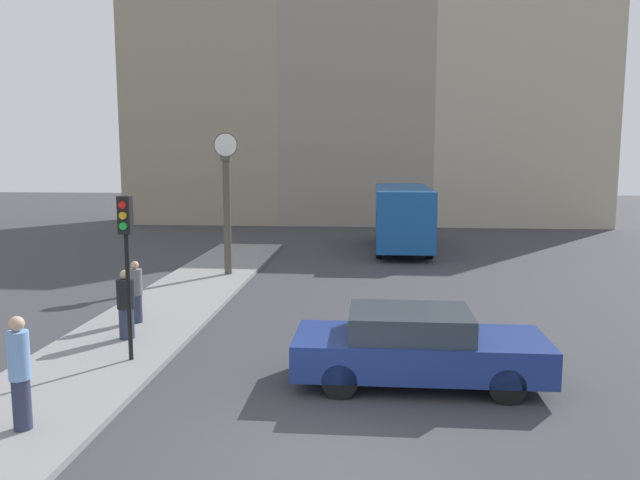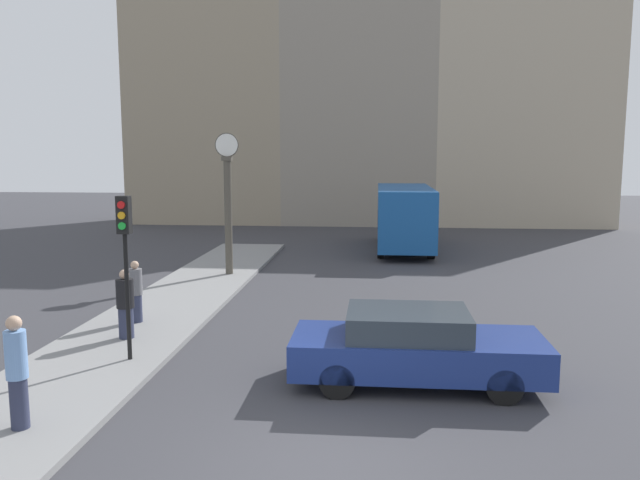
# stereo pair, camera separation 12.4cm
# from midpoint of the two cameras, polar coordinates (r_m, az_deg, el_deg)

# --- Properties ---
(ground_plane) EXTENTS (120.00, 120.00, 0.00)m
(ground_plane) POSITION_cam_midpoint_polar(r_m,az_deg,el_deg) (9.28, -0.43, -19.87)
(ground_plane) COLOR #38383D
(sidewalk_corner) EXTENTS (2.94, 22.47, 0.12)m
(sidewalk_corner) POSITION_cam_midpoint_polar(r_m,az_deg,el_deg) (18.82, -13.09, -5.43)
(sidewalk_corner) COLOR gray
(sidewalk_corner) RESTS_ON ground_plane
(building_row) EXTENTS (29.39, 5.00, 18.66)m
(building_row) POSITION_cam_midpoint_polar(r_m,az_deg,el_deg) (39.85, 2.61, 13.92)
(building_row) COLOR gray
(building_row) RESTS_ON ground_plane
(sedan_car) EXTENTS (4.70, 1.86, 1.43)m
(sedan_car) POSITION_cam_midpoint_polar(r_m,az_deg,el_deg) (12.02, 8.58, -9.62)
(sedan_car) COLOR navy
(sedan_car) RESTS_ON ground_plane
(bus_distant) EXTENTS (2.38, 7.49, 2.85)m
(bus_distant) POSITION_cam_midpoint_polar(r_m,az_deg,el_deg) (28.35, 7.41, 2.33)
(bus_distant) COLOR #195199
(bus_distant) RESTS_ON ground_plane
(traffic_light_near) EXTENTS (0.26, 0.24, 3.37)m
(traffic_light_near) POSITION_cam_midpoint_polar(r_m,az_deg,el_deg) (13.11, -17.56, -0.26)
(traffic_light_near) COLOR black
(traffic_light_near) RESTS_ON sidewalk_corner
(street_clock) EXTENTS (0.83, 0.34, 4.92)m
(street_clock) POSITION_cam_midpoint_polar(r_m,az_deg,el_deg) (21.97, -8.67, 3.43)
(street_clock) COLOR #4C473D
(street_clock) RESTS_ON sidewalk_corner
(pedestrian_black_jacket) EXTENTS (0.40, 0.40, 1.59)m
(pedestrian_black_jacket) POSITION_cam_midpoint_polar(r_m,az_deg,el_deg) (14.98, -17.55, -5.68)
(pedestrian_black_jacket) COLOR #2D334C
(pedestrian_black_jacket) RESTS_ON sidewalk_corner
(pedestrian_grey_jacket) EXTENTS (0.34, 0.34, 1.56)m
(pedestrian_grey_jacket) POSITION_cam_midpoint_polar(r_m,az_deg,el_deg) (16.32, -16.70, -4.58)
(pedestrian_grey_jacket) COLOR #2D334C
(pedestrian_grey_jacket) RESTS_ON sidewalk_corner
(pedestrian_blue_stripe) EXTENTS (0.32, 0.32, 1.78)m
(pedestrian_blue_stripe) POSITION_cam_midpoint_polar(r_m,az_deg,el_deg) (10.73, -26.07, -10.81)
(pedestrian_blue_stripe) COLOR #2D334C
(pedestrian_blue_stripe) RESTS_ON sidewalk_corner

